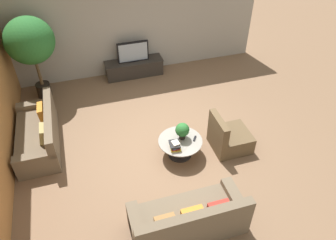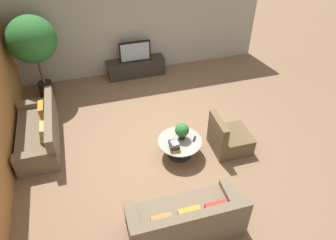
% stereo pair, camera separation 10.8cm
% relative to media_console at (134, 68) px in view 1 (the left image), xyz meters
% --- Properties ---
extents(ground_plane, '(24.00, 24.00, 0.00)m').
position_rel_media_console_xyz_m(ground_plane, '(0.04, -2.94, -0.24)').
color(ground_plane, brown).
extents(back_wall_stone, '(7.40, 0.12, 3.00)m').
position_rel_media_console_xyz_m(back_wall_stone, '(0.04, 0.32, 1.26)').
color(back_wall_stone, '#A39E93').
rests_on(back_wall_stone, ground).
extents(media_console, '(1.65, 0.50, 0.46)m').
position_rel_media_console_xyz_m(media_console, '(0.00, 0.00, 0.00)').
color(media_console, '#2D2823').
rests_on(media_console, ground).
extents(television, '(0.88, 0.13, 0.58)m').
position_rel_media_console_xyz_m(television, '(-0.00, -0.00, 0.51)').
color(television, black).
rests_on(television, media_console).
extents(coffee_table, '(0.93, 0.93, 0.41)m').
position_rel_media_console_xyz_m(coffee_table, '(0.24, -3.45, 0.04)').
color(coffee_table, black).
rests_on(coffee_table, ground).
extents(couch_by_wall, '(0.84, 1.99, 0.84)m').
position_rel_media_console_xyz_m(couch_by_wall, '(-2.62, -2.24, 0.04)').
color(couch_by_wall, brown).
rests_on(couch_by_wall, ground).
extents(couch_near_entry, '(1.96, 0.84, 0.84)m').
position_rel_media_console_xyz_m(couch_near_entry, '(-0.21, -5.22, 0.05)').
color(couch_near_entry, brown).
rests_on(couch_near_entry, ground).
extents(armchair_wicker, '(0.80, 0.76, 0.86)m').
position_rel_media_console_xyz_m(armchair_wicker, '(1.32, -3.55, 0.03)').
color(armchair_wicker, brown).
rests_on(armchair_wicker, ground).
extents(potted_palm_tall, '(1.18, 1.18, 2.18)m').
position_rel_media_console_xyz_m(potted_palm_tall, '(-2.52, -0.33, 1.32)').
color(potted_palm_tall, black).
rests_on(potted_palm_tall, ground).
extents(potted_plant_tabletop, '(0.30, 0.30, 0.38)m').
position_rel_media_console_xyz_m(potted_plant_tabletop, '(0.30, -3.39, 0.39)').
color(potted_plant_tabletop, black).
rests_on(potted_plant_tabletop, coffee_table).
extents(book_stack, '(0.26, 0.30, 0.16)m').
position_rel_media_console_xyz_m(book_stack, '(0.06, -3.62, 0.24)').
color(book_stack, gold).
rests_on(book_stack, coffee_table).
extents(remote_black, '(0.12, 0.15, 0.02)m').
position_rel_media_console_xyz_m(remote_black, '(0.54, -3.49, 0.18)').
color(remote_black, black).
rests_on(remote_black, coffee_table).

